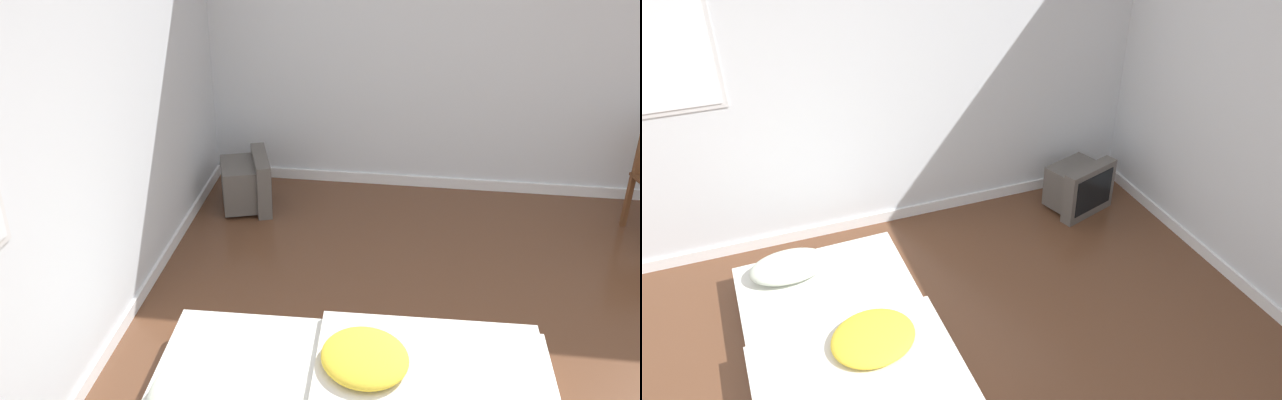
{
  "view_description": "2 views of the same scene",
  "coord_description": "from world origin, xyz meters",
  "views": [
    {
      "loc": [
        -2.55,
        0.89,
        2.71
      ],
      "look_at": [
        1.36,
        1.44,
        0.62
      ],
      "focal_mm": 40.0,
      "sensor_mm": 36.0,
      "label": 1
    },
    {
      "loc": [
        -0.12,
        -1.54,
        2.87
      ],
      "look_at": [
        1.14,
        1.69,
        0.64
      ],
      "focal_mm": 35.0,
      "sensor_mm": 36.0,
      "label": 2
    }
  ],
  "objects": [
    {
      "name": "wall_back",
      "position": [
        -0.01,
        2.58,
        1.29
      ],
      "size": [
        8.2,
        0.08,
        2.6
      ],
      "color": "silver",
      "rests_on": "ground_plane"
    },
    {
      "name": "mattress_bed",
      "position": [
        0.2,
        1.09,
        0.11
      ],
      "size": [
        1.18,
        2.12,
        0.31
      ],
      "color": "silver",
      "rests_on": "ground_plane"
    },
    {
      "name": "crt_tv",
      "position": [
        2.34,
        2.15,
        0.21
      ],
      "size": [
        0.55,
        0.49,
        0.44
      ],
      "color": "#56514C",
      "rests_on": "ground_plane"
    }
  ]
}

